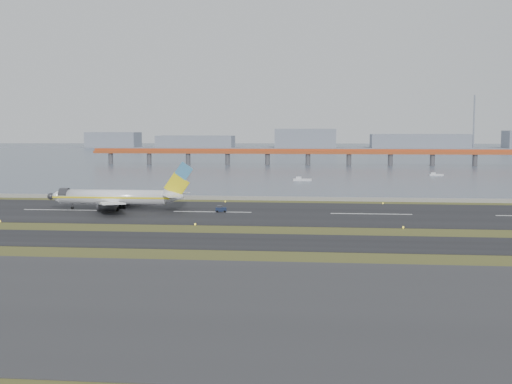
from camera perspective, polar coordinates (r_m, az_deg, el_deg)
ground at (r=134.43m, az=-6.05°, el=-3.44°), size 1000.00×1000.00×0.00m
apron_strip at (r=82.45m, az=-13.96°, el=-9.29°), size 1000.00×50.00×0.10m
taxiway_strip at (r=122.86m, az=-7.19°, el=-4.28°), size 1000.00×18.00×0.10m
runway_strip at (r=163.60m, az=-3.91°, el=-1.79°), size 1000.00×45.00×0.10m
seawall at (r=192.99m, az=-2.42°, el=-0.53°), size 1000.00×2.50×1.00m
bay_water at (r=590.96m, az=3.09°, el=3.52°), size 1400.00×800.00×1.30m
red_pier at (r=380.27m, az=4.64°, el=3.48°), size 260.00×5.00×10.20m
far_shoreline at (r=750.23m, az=4.70°, el=4.40°), size 1400.00×80.00×60.50m
airliner at (r=170.47m, az=-12.13°, el=-0.45°), size 38.52×32.89×12.80m
pushback_tug at (r=163.21m, az=-3.15°, el=-1.52°), size 2.90×1.90×1.76m
workboat_near at (r=263.52m, az=4.10°, el=1.11°), size 7.44×2.48×1.80m
workboat_far at (r=303.71m, az=15.68°, el=1.49°), size 6.31×2.16×1.52m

